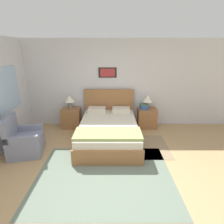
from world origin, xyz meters
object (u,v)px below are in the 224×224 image
Objects in this scene: armchair at (23,141)px; table_lamp_near_window at (69,99)px; nightstand_by_door at (146,118)px; nightstand_near_window at (71,118)px; bed at (108,130)px; table_lamp_by_door at (147,99)px.

table_lamp_near_window reaches higher than armchair.
nightstand_by_door is 2.40m from table_lamp_near_window.
armchair is 1.73m from table_lamp_near_window.
armchair reaches higher than nightstand_near_window.
bed reaches higher than table_lamp_by_door.
armchair is at bearing -118.51° from table_lamp_near_window.
armchair is at bearing -155.22° from table_lamp_by_door.
bed is at bearing -36.15° from nightstand_near_window.
nightstand_by_door is (2.32, 0.00, 0.00)m from nightstand_near_window.
bed reaches higher than nightstand_near_window.
bed is 2.32× the size of armchair.
nightstand_by_door is 0.60m from table_lamp_by_door.
table_lamp_near_window is at bearing 139.66° from armchair.
bed reaches higher than armchair.
bed is at bearing -35.23° from table_lamp_near_window.
nightstand_near_window is 0.60m from table_lamp_near_window.
table_lamp_near_window reaches higher than nightstand_near_window.
nightstand_near_window is 2.38m from table_lamp_by_door.
nightstand_by_door is at bearing 0.00° from nightstand_near_window.
nightstand_by_door is 1.45× the size of table_lamp_by_door.
bed is 5.09× the size of table_lamp_by_door.
armchair is at bearing -154.94° from nightstand_by_door.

